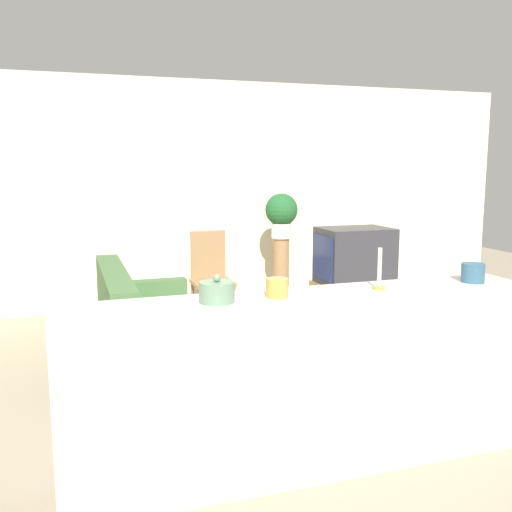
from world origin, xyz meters
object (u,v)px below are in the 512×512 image
Objects in this scene: potted_plant at (281,213)px; decorative_bowl at (217,292)px; wooden_chair at (211,272)px; couch at (149,333)px; television at (354,256)px.

potted_plant is 2.80× the size of decorative_bowl.
couch is at bearing -122.72° from wooden_chair.
television is at bearing 7.37° from couch.
potted_plant is at bearing 63.83° from decorative_bowl.
couch is at bearing -140.92° from potted_plant.
television is at bearing -73.59° from potted_plant.
wooden_chair is 5.27× the size of decorative_bowl.
wooden_chair reaches higher than couch.
potted_plant is (-0.34, 1.14, 0.35)m from television.
decorative_bowl is (-1.97, -2.19, 0.25)m from television.
decorative_bowl reaches higher than television.
wooden_chair is at bearing 76.66° from decorative_bowl.
television is 3.79× the size of decorative_bowl.
television is at bearing -42.68° from wooden_chair.
decorative_bowl reaches higher than couch.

